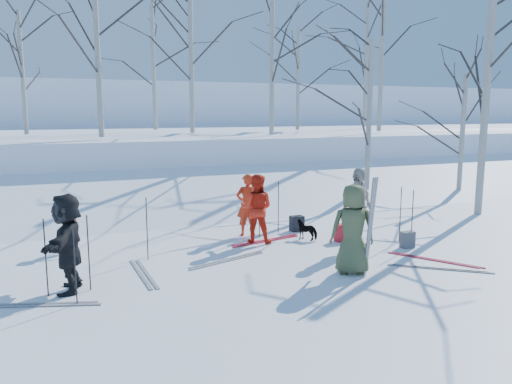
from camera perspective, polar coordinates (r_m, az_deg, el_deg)
name	(u,v)px	position (r m, az deg, el deg)	size (l,w,h in m)	color
ground	(284,266)	(10.23, 3.27, -8.46)	(120.00, 120.00, 0.00)	white
snow_ramp	(192,202)	(16.59, -7.32, -1.11)	(70.00, 9.50, 1.40)	white
snow_plateau	(139,153)	(26.20, -13.18, 4.37)	(70.00, 18.00, 2.20)	white
far_hill	(99,124)	(46.97, -17.52, 7.44)	(90.00, 30.00, 6.00)	white
skier_olive_center	(353,229)	(9.74, 10.99, -4.19)	(0.85, 0.56, 1.75)	#465030
skier_red_north	(247,205)	(12.51, -1.02, -1.47)	(0.57, 0.37, 1.57)	red
skier_redor_behind	(257,208)	(11.85, 0.07, -1.89)	(0.80, 0.62, 1.64)	red
skier_red_seated	(73,231)	(11.83, -20.22, -4.24)	(0.60, 0.35, 0.94)	red
skier_cream_east	(357,209)	(11.47, 11.52, -1.89)	(1.09, 0.45, 1.86)	beige
skier_grey_west	(68,243)	(9.22, -20.73, -5.45)	(1.60, 0.51, 1.73)	black
dog	(307,230)	(12.28, 5.88, -4.31)	(0.26, 0.57, 0.48)	black
upright_ski_left	(369,227)	(9.64, 12.82, -3.93)	(0.07, 0.02, 1.90)	silver
upright_ski_right	(371,226)	(9.75, 12.99, -3.79)	(0.07, 0.02, 1.90)	silver
ski_pair_a	(440,269)	(10.66, 20.25, -8.23)	(1.62, 1.33, 0.02)	silver
ski_pair_b	(434,260)	(11.23, 19.72, -7.33)	(1.16, 1.73, 0.02)	#A61729
ski_pair_c	(144,274)	(9.97, -12.72, -9.09)	(0.25, 1.90, 0.02)	silver
ski_pair_d	(40,305)	(8.98, -23.47, -11.73)	(1.87, 0.79, 0.02)	silver
ski_pair_e	(266,241)	(12.12, 1.14, -5.58)	(1.90, 0.58, 0.02)	#A61729
ski_pair_f	(227,260)	(10.60, -3.30, -7.77)	(1.87, 0.78, 0.02)	silver
ski_pole_a	(75,265)	(8.60, -19.99, -7.79)	(0.02, 0.02, 1.34)	black
ski_pole_b	(89,253)	(9.20, -18.58, -6.62)	(0.02, 0.02, 1.34)	black
ski_pole_c	(412,219)	(11.96, 17.41, -2.95)	(0.02, 0.02, 1.34)	black
ski_pole_d	(400,215)	(12.36, 16.17, -2.51)	(0.02, 0.02, 1.34)	black
ski_pole_e	(46,258)	(9.16, -22.90, -6.94)	(0.02, 0.02, 1.34)	black
ski_pole_f	(278,208)	(12.73, 2.57, -1.81)	(0.02, 0.02, 1.34)	black
ski_pole_g	(147,229)	(10.71, -12.35, -4.13)	(0.02, 0.02, 1.34)	black
ski_pole_h	(259,211)	(12.37, 0.38, -2.13)	(0.02, 0.02, 1.34)	black
backpack_red	(342,233)	(12.24, 9.78, -4.60)	(0.32, 0.22, 0.42)	red
backpack_grey	(407,240)	(12.01, 16.92, -5.23)	(0.30, 0.20, 0.38)	#505157
backpack_dark	(297,223)	(13.11, 4.69, -3.61)	(0.34, 0.24, 0.40)	black
birch_plateau_c	(97,46)	(18.79, -17.69, 15.59)	(4.98, 4.98, 6.26)	silver
birch_plateau_d	(298,79)	(24.95, 4.83, 12.71)	(4.01, 4.01, 4.87)	silver
birch_plateau_f	(382,53)	(24.05, 14.18, 15.19)	(5.53, 5.53, 7.04)	silver
birch_plateau_g	(366,66)	(29.79, 12.45, 13.88)	(5.41, 5.41, 6.87)	silver
birch_plateau_h	(153,67)	(25.39, -11.64, 13.80)	(4.82, 4.82, 6.03)	silver
birch_plateau_i	(22,73)	(21.84, -25.14, 12.16)	(3.89, 3.89, 4.70)	silver
birch_plateau_j	(272,63)	(20.67, 1.83, 14.57)	(4.57, 4.57, 5.67)	silver
birch_plateau_k	(191,58)	(21.40, -7.43, 14.95)	(4.90, 4.90, 6.14)	silver
birch_edge_b	(486,92)	(16.41, 24.84, 10.30)	(5.71, 5.71, 7.30)	silver
birch_edge_c	(462,136)	(19.49, 22.50, 5.88)	(3.69, 3.69, 4.41)	silver
birch_edge_e	(369,122)	(17.59, 12.78, 7.84)	(4.45, 4.45, 5.50)	silver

